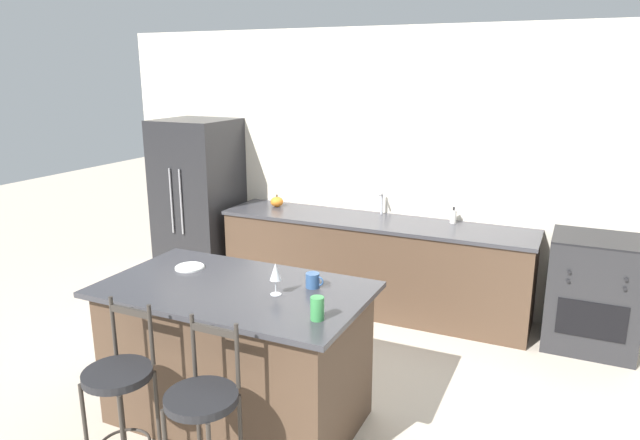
{
  "coord_description": "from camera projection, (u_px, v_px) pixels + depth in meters",
  "views": [
    {
      "loc": [
        1.74,
        -4.65,
        2.31
      ],
      "look_at": [
        -0.08,
        -0.69,
        1.15
      ],
      "focal_mm": 32.0,
      "sensor_mm": 36.0,
      "label": 1
    }
  ],
  "objects": [
    {
      "name": "tumbler_cup",
      "position": [
        317.0,
        308.0,
        3.17
      ],
      "size": [
        0.08,
        0.08,
        0.13
      ],
      "color": "#3D934C",
      "rests_on": "kitchen_island"
    },
    {
      "name": "oven_range",
      "position": [
        593.0,
        293.0,
        4.8
      ],
      "size": [
        0.72,
        0.63,
        0.97
      ],
      "color": "#28282B",
      "rests_on": "ground_plane"
    },
    {
      "name": "ground_plane",
      "position": [
        358.0,
        322.0,
        5.38
      ],
      "size": [
        18.0,
        18.0,
        0.0
      ],
      "primitive_type": "plane",
      "color": "beige"
    },
    {
      "name": "sink_faucet",
      "position": [
        381.0,
        201.0,
        5.62
      ],
      "size": [
        0.02,
        0.13,
        0.22
      ],
      "color": "#ADAFB5",
      "rests_on": "back_counter"
    },
    {
      "name": "bar_stool_near",
      "position": [
        120.0,
        390.0,
        3.22
      ],
      "size": [
        0.39,
        0.39,
        1.04
      ],
      "color": "#332D28",
      "rests_on": "ground_plane"
    },
    {
      "name": "coffee_mug",
      "position": [
        313.0,
        280.0,
        3.64
      ],
      "size": [
        0.12,
        0.09,
        0.1
      ],
      "color": "#335689",
      "rests_on": "kitchen_island"
    },
    {
      "name": "wall_back",
      "position": [
        386.0,
        169.0,
        5.65
      ],
      "size": [
        6.0,
        0.07,
        2.7
      ],
      "color": "beige",
      "rests_on": "ground_plane"
    },
    {
      "name": "kitchen_island",
      "position": [
        236.0,
        353.0,
        3.79
      ],
      "size": [
        1.73,
        1.0,
        0.95
      ],
      "color": "#4C3828",
      "rests_on": "ground_plane"
    },
    {
      "name": "wine_glass",
      "position": [
        275.0,
        273.0,
        3.51
      ],
      "size": [
        0.07,
        0.07,
        0.2
      ],
      "color": "white",
      "rests_on": "kitchen_island"
    },
    {
      "name": "back_counter",
      "position": [
        373.0,
        264.0,
        5.59
      ],
      "size": [
        3.03,
        0.69,
        0.91
      ],
      "color": "#4C3828",
      "rests_on": "ground_plane"
    },
    {
      "name": "pumpkin_decoration",
      "position": [
        277.0,
        202.0,
        5.97
      ],
      "size": [
        0.13,
        0.13,
        0.13
      ],
      "color": "orange",
      "rests_on": "back_counter"
    },
    {
      "name": "dinner_plate",
      "position": [
        190.0,
        267.0,
        4.0
      ],
      "size": [
        0.21,
        0.21,
        0.02
      ],
      "color": "white",
      "rests_on": "kitchen_island"
    },
    {
      "name": "soap_bottle",
      "position": [
        453.0,
        216.0,
        5.33
      ],
      "size": [
        0.06,
        0.06,
        0.15
      ],
      "color": "silver",
      "rests_on": "back_counter"
    },
    {
      "name": "bar_stool_far",
      "position": [
        203.0,
        415.0,
        2.99
      ],
      "size": [
        0.39,
        0.39,
        1.04
      ],
      "color": "#332D28",
      "rests_on": "ground_plane"
    },
    {
      "name": "refrigerator",
      "position": [
        200.0,
        202.0,
        6.23
      ],
      "size": [
        0.77,
        0.77,
        1.79
      ],
      "color": "#232326",
      "rests_on": "ground_plane"
    }
  ]
}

